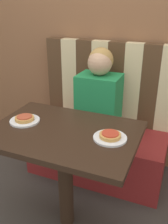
# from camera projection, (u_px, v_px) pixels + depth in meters

# --- Properties ---
(ground_plane) EXTENTS (12.00, 12.00, 0.00)m
(ground_plane) POSITION_uv_depth(u_px,v_px,m) (67.00, 220.00, 1.81)
(ground_plane) COLOR #38332D
(wall_back) EXTENTS (7.00, 0.05, 2.60)m
(wall_back) POSITION_uv_depth(u_px,v_px,m) (114.00, 21.00, 2.09)
(wall_back) COLOR brown
(wall_back) RESTS_ON ground_plane
(booth_seat) EXTENTS (1.17, 0.56, 0.42)m
(booth_seat) POSITION_uv_depth(u_px,v_px,m) (98.00, 151.00, 2.26)
(booth_seat) COLOR maroon
(booth_seat) RESTS_ON ground_plane
(booth_backrest) EXTENTS (1.17, 0.08, 0.72)m
(booth_backrest) POSITION_uv_depth(u_px,v_px,m) (108.00, 83.00, 2.22)
(booth_backrest) COLOR #4C331E
(booth_backrest) RESTS_ON booth_seat
(dining_table) EXTENTS (0.90, 0.64, 0.74)m
(dining_table) POSITION_uv_depth(u_px,v_px,m) (64.00, 147.00, 1.55)
(dining_table) COLOR black
(dining_table) RESTS_ON ground_plane
(person) EXTENTS (0.34, 0.26, 0.71)m
(person) POSITION_uv_depth(u_px,v_px,m) (99.00, 94.00, 2.04)
(person) COLOR #1E8447
(person) RESTS_ON booth_seat
(plate_left) EXTENTS (0.19, 0.19, 0.01)m
(plate_left) POSITION_uv_depth(u_px,v_px,m) (25.00, 121.00, 1.61)
(plate_left) COLOR white
(plate_left) RESTS_ON dining_table
(plate_right) EXTENTS (0.19, 0.19, 0.01)m
(plate_right) POSITION_uv_depth(u_px,v_px,m) (110.00, 138.00, 1.41)
(plate_right) COLOR white
(plate_right) RESTS_ON dining_table
(pizza_left) EXTENTS (0.12, 0.12, 0.03)m
(pizza_left) POSITION_uv_depth(u_px,v_px,m) (25.00, 118.00, 1.61)
(pizza_left) COLOR #C68E47
(pizza_left) RESTS_ON plate_left
(pizza_right) EXTENTS (0.12, 0.12, 0.03)m
(pizza_right) POSITION_uv_depth(u_px,v_px,m) (110.00, 135.00, 1.40)
(pizza_right) COLOR #C68E47
(pizza_right) RESTS_ON plate_right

